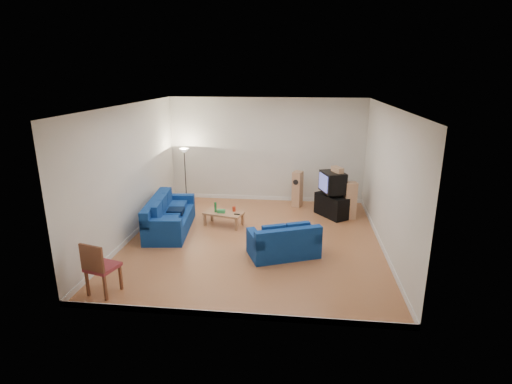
# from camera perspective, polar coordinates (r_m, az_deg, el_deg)

# --- Properties ---
(room) EXTENTS (6.01, 6.51, 3.21)m
(room) POSITION_cam_1_polar(r_m,az_deg,el_deg) (9.24, -0.28, 1.93)
(room) COLOR #96522E
(room) RESTS_ON ground
(sofa_three_seat) EXTENTS (1.19, 2.29, 0.85)m
(sofa_three_seat) POSITION_cam_1_polar(r_m,az_deg,el_deg) (10.48, -12.47, -3.73)
(sofa_three_seat) COLOR #072051
(sofa_three_seat) RESTS_ON ground
(sofa_loveseat) EXTENTS (1.69, 1.33, 0.74)m
(sofa_loveseat) POSITION_cam_1_polar(r_m,az_deg,el_deg) (8.86, 4.03, -7.43)
(sofa_loveseat) COLOR #072051
(sofa_loveseat) RESTS_ON ground
(coffee_table) EXTENTS (1.10, 0.74, 0.37)m
(coffee_table) POSITION_cam_1_polar(r_m,az_deg,el_deg) (10.58, -4.65, -3.18)
(coffee_table) COLOR tan
(coffee_table) RESTS_ON ground
(bottle) EXTENTS (0.08, 0.08, 0.27)m
(bottle) POSITION_cam_1_polar(r_m,az_deg,el_deg) (10.56, -5.81, -2.18)
(bottle) COLOR #197233
(bottle) RESTS_ON coffee_table
(tissue_box) EXTENTS (0.21, 0.11, 0.08)m
(tissue_box) POSITION_cam_1_polar(r_m,az_deg,el_deg) (10.52, -5.00, -2.75)
(tissue_box) COLOR green
(tissue_box) RESTS_ON coffee_table
(red_canister) EXTENTS (0.10, 0.10, 0.13)m
(red_canister) POSITION_cam_1_polar(r_m,az_deg,el_deg) (10.61, -3.16, -2.43)
(red_canister) COLOR red
(red_canister) RESTS_ON coffee_table
(remote) EXTENTS (0.17, 0.07, 0.02)m
(remote) POSITION_cam_1_polar(r_m,az_deg,el_deg) (10.37, -2.73, -3.18)
(remote) COLOR black
(remote) RESTS_ON coffee_table
(tv_stand) EXTENTS (1.05, 1.15, 0.62)m
(tv_stand) POSITION_cam_1_polar(r_m,az_deg,el_deg) (11.45, 10.94, -1.90)
(tv_stand) COLOR black
(tv_stand) RESTS_ON ground
(av_receiver) EXTENTS (0.45, 0.51, 0.10)m
(av_receiver) POSITION_cam_1_polar(r_m,az_deg,el_deg) (11.40, 11.06, -0.09)
(av_receiver) COLOR black
(av_receiver) RESTS_ON tv_stand
(television) EXTENTS (0.75, 0.87, 0.57)m
(television) POSITION_cam_1_polar(r_m,az_deg,el_deg) (11.21, 10.88, 1.42)
(television) COLOR black
(television) RESTS_ON av_receiver
(centre_speaker) EXTENTS (0.33, 0.44, 0.14)m
(centre_speaker) POSITION_cam_1_polar(r_m,az_deg,el_deg) (11.13, 11.55, 3.15)
(centre_speaker) COLOR tan
(centre_speaker) RESTS_ON television
(speaker_left) EXTENTS (0.34, 0.39, 1.08)m
(speaker_left) POSITION_cam_1_polar(r_m,az_deg,el_deg) (12.05, 5.93, 0.42)
(speaker_left) COLOR tan
(speaker_left) RESTS_ON ground
(speaker_right) EXTENTS (0.36, 0.31, 1.05)m
(speaker_right) POSITION_cam_1_polar(r_m,az_deg,el_deg) (11.25, 13.30, -1.22)
(speaker_right) COLOR tan
(speaker_right) RESTS_ON ground
(floor_lamp) EXTENTS (0.29, 0.29, 1.70)m
(floor_lamp) POSITION_cam_1_polar(r_m,az_deg,el_deg) (12.35, -10.18, 4.77)
(floor_lamp) COLOR black
(floor_lamp) RESTS_ON ground
(dining_chair) EXTENTS (0.61, 0.61, 1.04)m
(dining_chair) POSITION_cam_1_polar(r_m,az_deg,el_deg) (7.79, -21.50, -9.78)
(dining_chair) COLOR brown
(dining_chair) RESTS_ON ground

